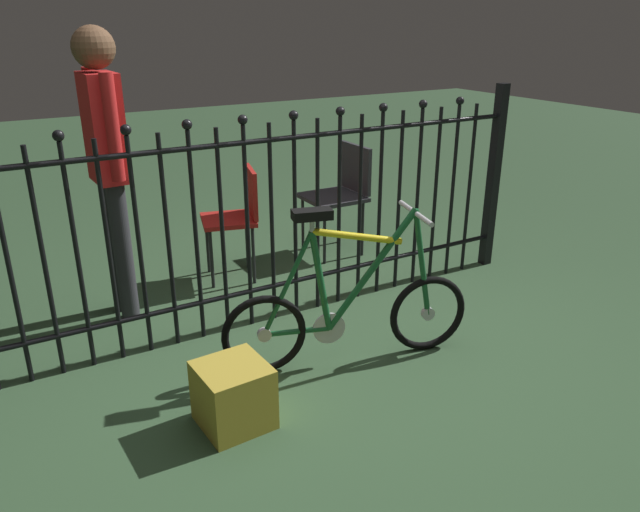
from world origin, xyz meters
name	(u,v)px	position (x,y,z in m)	size (l,w,h in m)	color
ground_plane	(330,360)	(0.00, 0.00, 0.00)	(20.00, 20.00, 0.00)	#324F32
iron_fence	(268,217)	(-0.06, 0.61, 0.67)	(3.61, 0.07, 1.35)	black
bicycle	(349,310)	(0.09, -0.05, 0.31)	(1.34, 0.49, 0.89)	black
chair_red	(238,212)	(0.04, 1.33, 0.49)	(0.45, 0.45, 0.80)	black
chair_charcoal	(342,188)	(0.95, 1.40, 0.52)	(0.44, 0.43, 0.86)	black
person_visitor	(107,151)	(-0.83, 1.15, 1.05)	(0.24, 0.48, 1.74)	#2D2D33
display_crate	(233,395)	(-0.67, -0.25, 0.15)	(0.31, 0.31, 0.31)	#B29933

